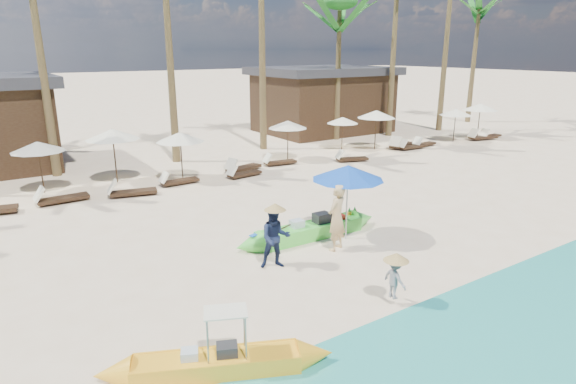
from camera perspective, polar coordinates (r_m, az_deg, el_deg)
ground at (r=12.11m, az=1.42°, el=-10.11°), size 240.00×240.00×0.00m
green_canoe at (r=14.45m, az=2.61°, el=-4.55°), size 5.47×0.80×0.70m
yellow_canoe at (r=8.96m, az=-8.42°, el=-19.41°), size 4.33×2.16×1.20m
tourist at (r=13.43m, az=5.78°, el=-3.04°), size 0.81×0.69×1.90m
vendor_green at (r=12.34m, az=-1.52°, el=-5.45°), size 0.97×0.88×1.62m
vendor_yellow at (r=10.88m, az=12.55°, el=-9.93°), size 0.36×0.61×0.95m
blue_umbrella at (r=13.92m, az=7.12°, el=2.30°), size 2.09×2.09×2.25m
resort_parasol_4 at (r=20.85m, az=-27.55°, el=4.79°), size 1.99×1.99×2.05m
lounger_4_right at (r=19.51m, az=-25.50°, el=-0.62°), size 1.87×0.62×0.63m
resort_parasol_5 at (r=21.32m, az=-20.09°, el=6.46°), size 2.22×2.22×2.29m
lounger_5_left at (r=19.43m, az=-18.24°, el=0.10°), size 1.90×0.94×0.62m
resort_parasol_6 at (r=20.85m, az=-12.66°, el=6.38°), size 2.04×2.04×2.10m
lounger_6_left at (r=20.56m, az=-12.99°, el=1.34°), size 1.66×0.56×0.56m
lounger_6_right at (r=21.33m, az=-5.41°, el=2.24°), size 1.67×0.68×0.55m
resort_parasol_7 at (r=24.27m, az=-0.04°, el=8.00°), size 1.96×1.96×2.02m
lounger_7_left at (r=22.30m, az=-5.52°, el=2.94°), size 1.96×1.05×0.64m
lounger_7_right at (r=23.46m, az=-1.19°, el=3.64°), size 1.70×0.72×0.56m
resort_parasol_8 at (r=27.17m, az=6.49°, el=8.44°), size 1.77×1.77×1.83m
lounger_8_left at (r=24.43m, az=7.37°, el=4.02°), size 1.72×1.03×0.56m
resort_parasol_9 at (r=27.41m, az=10.43°, el=9.06°), size 2.14×2.14×2.20m
lounger_9_left at (r=28.07m, az=14.26°, el=5.29°), size 1.75×0.62×0.59m
lounger_9_right at (r=28.32m, az=13.22°, el=5.53°), size 2.09×1.14×0.68m
resort_parasol_10 at (r=31.11m, az=19.28°, el=8.93°), size 1.93×1.93×1.99m
lounger_10_left at (r=29.11m, az=15.74°, el=5.55°), size 1.67×0.64×0.55m
lounger_10_right at (r=32.43m, az=21.93°, el=6.12°), size 2.03×0.97×0.66m
resort_parasol_11 at (r=32.71m, az=21.85°, el=9.35°), size 2.14×2.14×2.20m
lounger_11_left at (r=33.27m, az=22.77°, el=6.21°), size 1.73×0.57×0.58m
palm_6 at (r=30.20m, az=6.12°, el=19.54°), size 2.08×2.08×8.51m
palm_9 at (r=40.22m, az=21.70°, el=19.20°), size 2.08×2.08×9.82m
pavilion_east at (r=33.37m, az=4.14°, el=10.95°), size 8.80×6.60×4.30m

